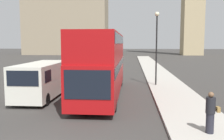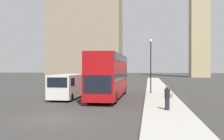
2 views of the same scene
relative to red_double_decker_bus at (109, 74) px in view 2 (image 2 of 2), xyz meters
The scene contains 8 objects.
ground_plane 10.74m from the red_double_decker_bus, 98.53° to the right, with size 300.00×300.00×0.00m, color #383533.
sidewalk_strip 11.72m from the red_double_decker_bus, 64.33° to the right, with size 3.06×120.00×0.15m.
building_block_distant 65.88m from the red_double_decker_bus, 106.71° to the left, with size 25.47×11.29×34.64m.
red_double_decker_bus is the anchor object (origin of this frame).
white_van 4.14m from the red_double_decker_bus, 162.77° to the right, with size 2.10×5.96×2.29m.
pedestrian 8.95m from the red_double_decker_bus, 55.44° to the right, with size 0.52×0.36×1.60m.
street_lamp 5.78m from the red_double_decker_bus, 43.57° to the left, with size 0.36×0.36×5.94m.
parked_sedan 23.95m from the red_double_decker_bus, 99.36° to the left, with size 1.78×4.77×1.48m.
Camera 2 is at (5.37, -13.63, 2.88)m, focal length 40.00 mm.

